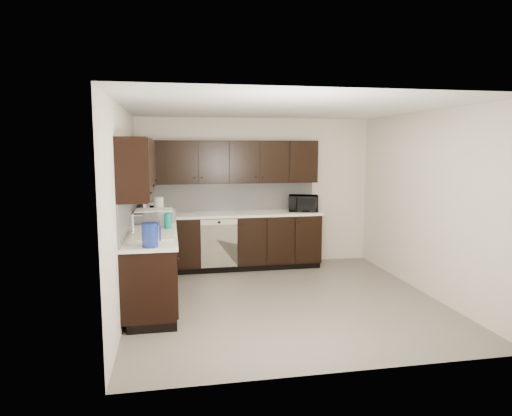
{
  "coord_description": "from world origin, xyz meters",
  "views": [
    {
      "loc": [
        -1.44,
        -5.66,
        2.01
      ],
      "look_at": [
        -0.26,
        0.6,
        1.16
      ],
      "focal_mm": 32.0,
      "sensor_mm": 36.0,
      "label": 1
    }
  ],
  "objects_px": {
    "sink": "(152,240)",
    "microwave": "(303,203)",
    "toaster_oven": "(151,209)",
    "storage_bin": "(154,217)",
    "blue_pitcher": "(150,235)"
  },
  "relations": [
    {
      "from": "sink",
      "to": "blue_pitcher",
      "type": "relative_size",
      "value": 3.13
    },
    {
      "from": "toaster_oven",
      "to": "storage_bin",
      "type": "bearing_deg",
      "value": -103.24
    },
    {
      "from": "sink",
      "to": "microwave",
      "type": "height_order",
      "value": "microwave"
    },
    {
      "from": "microwave",
      "to": "blue_pitcher",
      "type": "relative_size",
      "value": 1.86
    },
    {
      "from": "blue_pitcher",
      "to": "storage_bin",
      "type": "bearing_deg",
      "value": 74.53
    },
    {
      "from": "sink",
      "to": "toaster_oven",
      "type": "distance_m",
      "value": 1.77
    },
    {
      "from": "microwave",
      "to": "storage_bin",
      "type": "bearing_deg",
      "value": -146.43
    },
    {
      "from": "microwave",
      "to": "toaster_oven",
      "type": "bearing_deg",
      "value": -166.76
    },
    {
      "from": "sink",
      "to": "blue_pitcher",
      "type": "bearing_deg",
      "value": -88.91
    },
    {
      "from": "toaster_oven",
      "to": "storage_bin",
      "type": "xyz_separation_m",
      "value": [
        0.08,
        -0.89,
        -0.0
      ]
    },
    {
      "from": "microwave",
      "to": "toaster_oven",
      "type": "xyz_separation_m",
      "value": [
        -2.5,
        0.08,
        -0.04
      ]
    },
    {
      "from": "storage_bin",
      "to": "blue_pitcher",
      "type": "relative_size",
      "value": 1.88
    },
    {
      "from": "sink",
      "to": "microwave",
      "type": "bearing_deg",
      "value": 34.62
    },
    {
      "from": "toaster_oven",
      "to": "blue_pitcher",
      "type": "relative_size",
      "value": 1.19
    },
    {
      "from": "storage_bin",
      "to": "blue_pitcher",
      "type": "bearing_deg",
      "value": -89.78
    }
  ]
}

